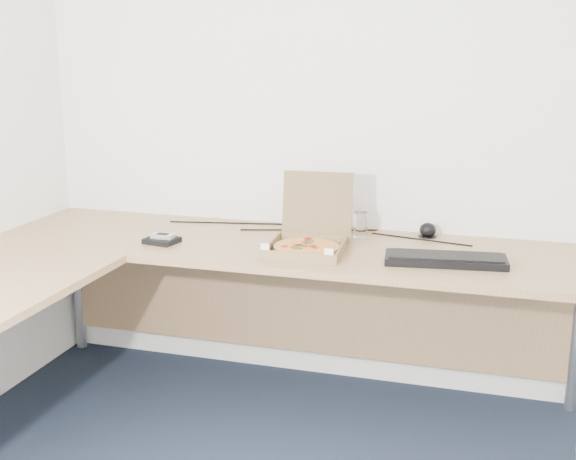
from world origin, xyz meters
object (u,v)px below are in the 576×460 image
(keyboard, at_px, (446,260))
(drinking_glass, at_px, (361,225))
(wallet, at_px, (162,240))
(desk, at_px, (170,273))
(pizza_box, at_px, (308,243))

(keyboard, bearing_deg, drinking_glass, 135.23)
(drinking_glass, relative_size, wallet, 0.84)
(drinking_glass, distance_m, wallet, 0.85)
(desk, height_order, pizza_box, pizza_box)
(pizza_box, bearing_deg, desk, -148.10)
(pizza_box, relative_size, wallet, 2.62)
(pizza_box, bearing_deg, keyboard, -5.06)
(desk, xyz_separation_m, pizza_box, (0.45, 0.33, 0.07))
(desk, distance_m, pizza_box, 0.56)
(desk, distance_m, wallet, 0.33)
(desk, height_order, drinking_glass, drinking_glass)
(pizza_box, bearing_deg, wallet, 179.79)
(drinking_glass, bearing_deg, desk, -134.36)
(desk, bearing_deg, wallet, 121.01)
(desk, distance_m, drinking_glass, 0.87)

